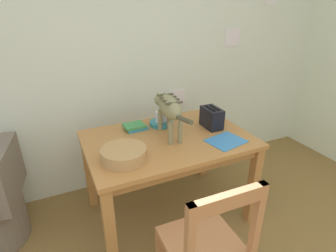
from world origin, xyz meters
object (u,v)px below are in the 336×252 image
wicker_basket (124,154)px  book_stack (135,127)px  toaster (212,118)px  saucer_bowl (161,123)px  coffee_mug (161,116)px  dining_table (168,148)px  cat (169,108)px  wooden_chair_near (206,246)px  magazine (226,141)px

wicker_basket → book_stack: bearing=63.1°
wicker_basket → toaster: bearing=14.2°
saucer_bowl → wicker_basket: bearing=-136.8°
saucer_bowl → coffee_mug: bearing=0.0°
dining_table → wicker_basket: wicker_basket is taller
cat → coffee_mug: 0.26m
coffee_mug → toaster: 0.42m
coffee_mug → wicker_basket: bearing=-137.0°
saucer_bowl → toaster: 0.43m
cat → wooden_chair_near: (-0.16, -0.85, -0.51)m
book_stack → toaster: bearing=-21.6°
dining_table → magazine: 0.45m
dining_table → book_stack: size_ratio=6.63×
saucer_bowl → dining_table: bearing=-100.9°
dining_table → cat: 0.33m
coffee_mug → wooden_chair_near: 1.13m
dining_table → wooden_chair_near: (-0.14, -0.81, -0.19)m
saucer_bowl → wooden_chair_near: bearing=-100.0°
dining_table → book_stack: book_stack is taller
magazine → book_stack: size_ratio=1.40×
cat → wicker_basket: bearing=-146.6°
saucer_bowl → wooden_chair_near: 1.11m
book_stack → toaster: toaster is taller
dining_table → coffee_mug: coffee_mug is taller
dining_table → magazine: bearing=-32.6°
cat → book_stack: size_ratio=3.62×
coffee_mug → magazine: (0.32, -0.49, -0.08)m
magazine → toaster: (0.04, 0.27, 0.08)m
book_stack → wooden_chair_near: wooden_chair_near is taller
coffee_mug → book_stack: 0.24m
book_stack → wooden_chair_near: 1.11m
toaster → wooden_chair_near: bearing=-123.5°
dining_table → saucer_bowl: bearing=79.1°
cat → toaster: size_ratio=3.47×
cat → saucer_bowl: 0.30m
toaster → dining_table: bearing=-176.4°
book_stack → toaster: (0.60, -0.24, 0.06)m
wicker_basket → toaster: size_ratio=1.52×
magazine → wooden_chair_near: wooden_chair_near is taller
dining_table → coffee_mug: size_ratio=9.07×
cat → toaster: cat is taller
saucer_bowl → wicker_basket: 0.62m
book_stack → toaster: 0.64m
saucer_bowl → coffee_mug: (0.00, 0.00, 0.06)m
dining_table → coffee_mug: bearing=78.3°
wicker_basket → wooden_chair_near: 0.76m
dining_table → toaster: size_ratio=6.36×
cat → saucer_bowl: (0.02, 0.20, -0.22)m
magazine → toaster: toaster is taller
book_stack → wooden_chair_near: size_ratio=0.21×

